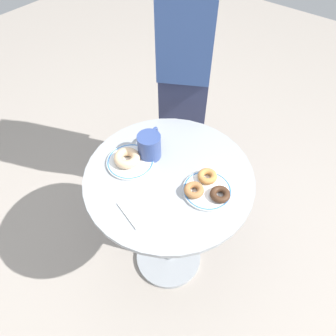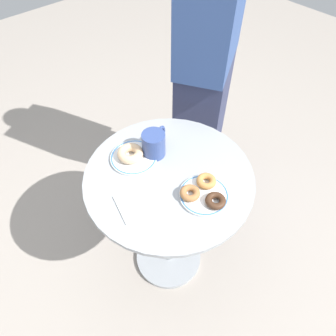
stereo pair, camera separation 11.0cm
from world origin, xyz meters
name	(u,v)px [view 1 (the left image)]	position (x,y,z in m)	size (l,w,h in m)	color
ground_plane	(169,258)	(0.00, 0.00, -0.01)	(7.00, 7.00, 0.02)	#9E9389
cafe_table	(169,210)	(0.00, 0.00, 0.49)	(0.64, 0.64, 0.74)	#999EA3
plate_left	(130,161)	(-0.15, -0.05, 0.74)	(0.18, 0.18, 0.01)	white
plate_right	(207,190)	(0.15, 0.03, 0.74)	(0.18, 0.18, 0.01)	white
donut_glazed	(127,158)	(-0.16, -0.05, 0.76)	(0.10, 0.10, 0.03)	#E0B789
donut_chocolate	(220,194)	(0.20, 0.03, 0.76)	(0.07, 0.07, 0.02)	#422819
donut_old_fashioned	(207,176)	(0.12, 0.07, 0.76)	(0.07, 0.07, 0.02)	#BC7F42
donut_cinnamon	(194,190)	(0.12, -0.01, 0.76)	(0.07, 0.07, 0.02)	#A36B3D
paper_napkin	(143,207)	(0.02, -0.17, 0.74)	(0.12, 0.13, 0.01)	white
coffee_mug	(150,145)	(-0.12, 0.03, 0.79)	(0.09, 0.13, 0.10)	#334784
person_figure	(187,70)	(-0.29, 0.49, 0.82)	(0.39, 0.45, 1.65)	#2D3351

